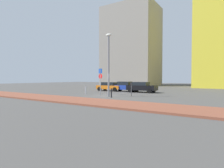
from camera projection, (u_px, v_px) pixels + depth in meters
name	position (u px, v px, depth m)	size (l,w,h in m)	color
ground_plane	(109.00, 96.00, 21.27)	(120.00, 120.00, 0.00)	#4C4947
sidewalk_brick	(74.00, 100.00, 16.58)	(40.00, 3.64, 0.14)	brown
parked_car_orange	(110.00, 86.00, 29.54)	(4.13, 2.24, 1.38)	orange
parked_car_blue	(126.00, 86.00, 28.24)	(4.27, 1.91, 1.51)	#1E389E
parked_car_black	(142.00, 87.00, 26.41)	(4.21, 2.07, 1.49)	black
parking_sign_post	(100.00, 78.00, 22.12)	(0.59, 0.15, 3.19)	gray
parking_meter	(131.00, 87.00, 20.85)	(0.18, 0.14, 1.53)	#4C4C51
street_lamp	(109.00, 60.00, 20.28)	(0.70, 0.36, 6.89)	gray
traffic_bollard_near	(111.00, 93.00, 19.30)	(0.12, 0.12, 0.96)	black
traffic_bollard_mid	(86.00, 90.00, 23.82)	(0.15, 0.15, 1.01)	#B7B7BC
building_under_construction	(131.00, 47.00, 54.96)	(15.20, 11.46, 22.79)	gray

